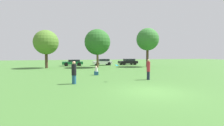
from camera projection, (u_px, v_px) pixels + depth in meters
name	position (u px, v px, depth m)	size (l,w,h in m)	color
ground_plane	(152.00, 92.00, 10.02)	(120.00, 120.00, 0.00)	#3D6B2D
person_thrower	(74.00, 73.00, 12.53)	(0.37, 0.37, 1.75)	navy
person_catcher	(148.00, 69.00, 14.61)	(0.31, 0.31, 1.82)	#191E33
frisbee	(117.00, 65.00, 13.60)	(0.28, 0.27, 0.13)	#19B2D8
bystander_sitting	(96.00, 71.00, 17.93)	(0.44, 0.36, 1.00)	navy
tree_0	(46.00, 42.00, 26.81)	(3.99, 3.99, 6.24)	#473323
tree_1	(97.00, 42.00, 28.08)	(4.42, 4.42, 6.58)	brown
tree_2	(148.00, 39.00, 29.82)	(4.06, 4.06, 7.03)	#473323
parked_car_green	(73.00, 62.00, 32.34)	(4.02, 2.04, 1.23)	#196633
parked_car_white	(103.00, 62.00, 34.10)	(3.97, 2.16, 1.31)	silver
parked_car_black	(128.00, 62.00, 35.52)	(4.09, 2.16, 1.31)	black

